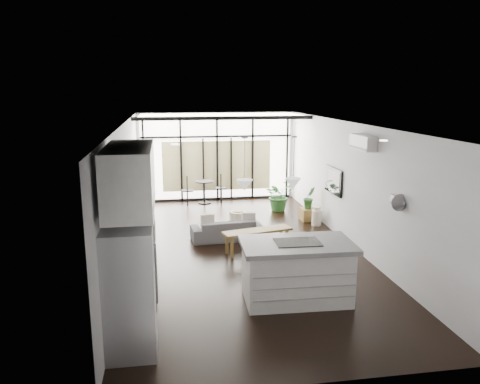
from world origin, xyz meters
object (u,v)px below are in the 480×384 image
object	(u,v)px
tv	(333,181)
console_bench	(257,241)
fridge	(129,290)
pouf	(238,218)
island	(297,271)
sofa	(227,226)
milk_can	(317,216)

from	to	relation	value
tv	console_bench	bearing A→B (deg)	-150.62
fridge	pouf	xyz separation A→B (m)	(2.38, 5.74, -0.70)
tv	island	bearing A→B (deg)	-118.14
fridge	sofa	distance (m)	5.03
console_bench	milk_can	xyz separation A→B (m)	(1.95, 1.76, 0.00)
console_bench	tv	size ratio (longest dim) A/B	1.42
island	tv	size ratio (longest dim) A/B	1.70
milk_can	fridge	bearing A→B (deg)	-129.35
sofa	pouf	size ratio (longest dim) A/B	3.66
console_bench	tv	bearing A→B (deg)	15.33
sofa	tv	world-z (taller)	tv
sofa	tv	distance (m)	2.89
sofa	console_bench	world-z (taller)	sofa
milk_can	tv	bearing A→B (deg)	-69.08
tv	milk_can	bearing A→B (deg)	110.92
sofa	console_bench	size ratio (longest dim) A/B	1.08
pouf	milk_can	world-z (taller)	milk_can
pouf	tv	size ratio (longest dim) A/B	0.42
island	pouf	size ratio (longest dim) A/B	4.08
fridge	console_bench	world-z (taller)	fridge
tv	fridge	bearing A→B (deg)	-133.72
fridge	pouf	bearing A→B (deg)	67.51
fridge	milk_can	distance (m)	7.01
milk_can	tv	size ratio (longest dim) A/B	0.46
island	pouf	bearing A→B (deg)	95.65
island	milk_can	world-z (taller)	island
sofa	pouf	distance (m)	1.23
pouf	tv	bearing A→B (deg)	-21.52
fridge	milk_can	xyz separation A→B (m)	(4.43, 5.40, -0.63)
console_bench	milk_can	distance (m)	2.63
sofa	fridge	bearing A→B (deg)	62.07
fridge	console_bench	distance (m)	4.45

